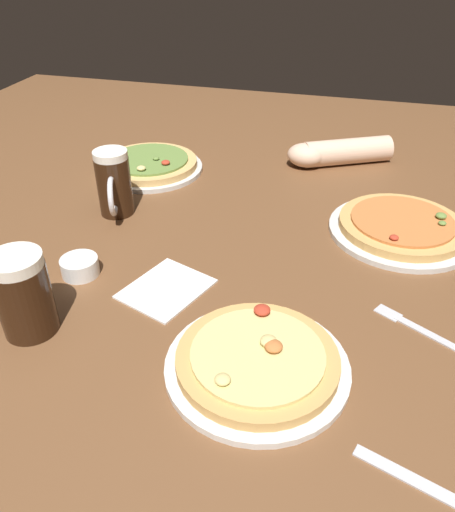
{
  "coord_description": "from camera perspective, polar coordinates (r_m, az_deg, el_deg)",
  "views": [
    {
      "loc": [
        0.22,
        -0.8,
        0.58
      ],
      "look_at": [
        0.0,
        0.0,
        0.02
      ],
      "focal_mm": 35.42,
      "sensor_mm": 36.0,
      "label": 1
    }
  ],
  "objects": [
    {
      "name": "beer_mug_dark",
      "position": [
        1.19,
        -12.71,
        7.93
      ],
      "size": [
        0.08,
        0.13,
        0.15
      ],
      "color": "black",
      "rests_on": "ground_plane"
    },
    {
      "name": "knife_right",
      "position": [
        0.72,
        23.32,
        -23.56
      ],
      "size": [
        0.22,
        0.09,
        0.01
      ],
      "color": "silver",
      "rests_on": "ground_plane"
    },
    {
      "name": "pizza_plate_side",
      "position": [
        1.17,
        19.03,
        3.12
      ],
      "size": [
        0.31,
        0.31,
        0.05
      ],
      "color": "silver",
      "rests_on": "ground_plane"
    },
    {
      "name": "diner_arm",
      "position": [
        1.46,
        12.06,
        11.36
      ],
      "size": [
        0.28,
        0.18,
        0.07
      ],
      "color": "beige",
      "rests_on": "ground_plane"
    },
    {
      "name": "pizza_plate_far",
      "position": [
        1.42,
        -8.82,
        10.14
      ],
      "size": [
        0.29,
        0.29,
        0.05
      ],
      "color": "silver",
      "rests_on": "ground_plane"
    },
    {
      "name": "ramekin_sauce",
      "position": [
        1.02,
        -16.33,
        -1.14
      ],
      "size": [
        0.07,
        0.07,
        0.03
      ],
      "primitive_type": "cylinder",
      "color": "white",
      "rests_on": "ground_plane"
    },
    {
      "name": "napkin_folded",
      "position": [
        0.95,
        -6.93,
        -3.6
      ],
      "size": [
        0.17,
        0.19,
        0.01
      ],
      "primitive_type": "cube",
      "rotation": [
        0.0,
        0.0,
        -0.35
      ],
      "color": "white",
      "rests_on": "ground_plane"
    },
    {
      "name": "ground_plane",
      "position": [
        1.02,
        0.0,
        -1.63
      ],
      "size": [
        2.4,
        2.4,
        0.03
      ],
      "primitive_type": "cube",
      "color": "brown"
    },
    {
      "name": "beer_mug_amber",
      "position": [
        0.88,
        -22.26,
        -4.06
      ],
      "size": [
        0.14,
        0.09,
        0.15
      ],
      "color": "black",
      "rests_on": "ground_plane"
    },
    {
      "name": "fork_left",
      "position": [
        0.91,
        21.83,
        -8.13
      ],
      "size": [
        0.19,
        0.12,
        0.01
      ],
      "color": "silver",
      "rests_on": "ground_plane"
    },
    {
      "name": "pizza_plate_near",
      "position": [
        0.79,
        3.39,
        -11.81
      ],
      "size": [
        0.28,
        0.28,
        0.05
      ],
      "color": "silver",
      "rests_on": "ground_plane"
    }
  ]
}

